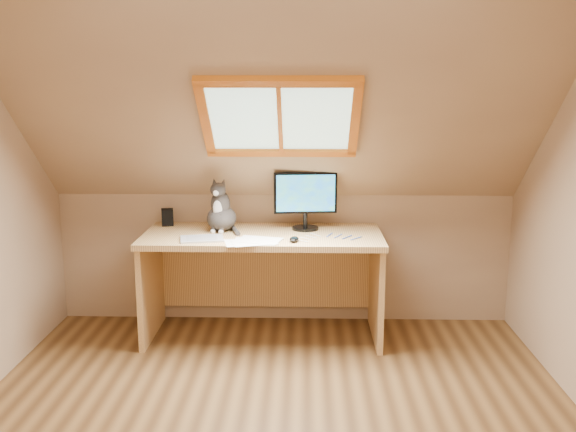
{
  "coord_description": "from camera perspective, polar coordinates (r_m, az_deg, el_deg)",
  "views": [
    {
      "loc": [
        0.16,
        -3.1,
        1.83
      ],
      "look_at": [
        0.05,
        1.0,
        0.99
      ],
      "focal_mm": 40.0,
      "sensor_mm": 36.0,
      "label": 1
    }
  ],
  "objects": [
    {
      "name": "desk_speaker",
      "position": [
        4.95,
        -10.67,
        -0.1
      ],
      "size": [
        0.1,
        0.1,
        0.13
      ],
      "primitive_type": "cube",
      "rotation": [
        0.0,
        0.0,
        0.23
      ],
      "color": "black",
      "rests_on": "desk"
    },
    {
      "name": "graphics_tablet",
      "position": [
        4.47,
        -7.66,
        -2.01
      ],
      "size": [
        0.33,
        0.26,
        0.01
      ],
      "primitive_type": "cube",
      "rotation": [
        0.0,
        0.0,
        0.2
      ],
      "color": "#B2B2B7",
      "rests_on": "desk"
    },
    {
      "name": "desk",
      "position": [
        4.74,
        -2.19,
        -4.1
      ],
      "size": [
        1.71,
        0.75,
        0.78
      ],
      "color": "#E3B86C",
      "rests_on": "ground"
    },
    {
      "name": "papers",
      "position": [
        4.37,
        -3.37,
        -2.28
      ],
      "size": [
        0.35,
        0.3,
        0.01
      ],
      "color": "white",
      "rests_on": "desk"
    },
    {
      "name": "cables",
      "position": [
        4.49,
        3.69,
        -1.88
      ],
      "size": [
        0.51,
        0.26,
        0.01
      ],
      "color": "silver",
      "rests_on": "desk"
    },
    {
      "name": "room_shell",
      "position": [
        3.04,
        -1.55,
        4.03
      ],
      "size": [
        3.52,
        3.52,
        2.41
      ],
      "color": "tan",
      "rests_on": "ground"
    },
    {
      "name": "mouse",
      "position": [
        4.36,
        0.54,
        -2.08
      ],
      "size": [
        0.08,
        0.12,
        0.03
      ],
      "primitive_type": "ellipsoid",
      "rotation": [
        0.0,
        0.0,
        -0.15
      ],
      "color": "black",
      "rests_on": "desk"
    },
    {
      "name": "cat",
      "position": [
        4.69,
        -5.98,
        0.37
      ],
      "size": [
        0.26,
        0.3,
        0.4
      ],
      "color": "#3A3533",
      "rests_on": "desk"
    },
    {
      "name": "monitor",
      "position": [
        4.68,
        1.56,
        1.72
      ],
      "size": [
        0.46,
        0.2,
        0.43
      ],
      "color": "black",
      "rests_on": "desk"
    }
  ]
}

